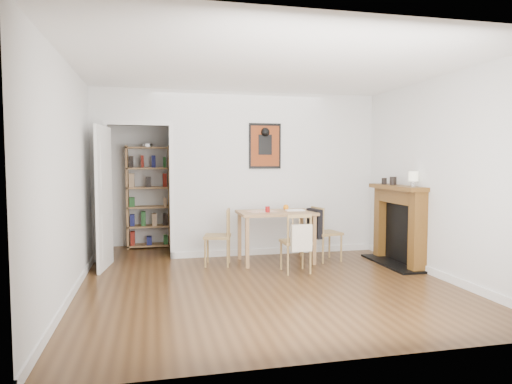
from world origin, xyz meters
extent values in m
plane|color=#4F3319|center=(0.00, 0.00, 0.00)|extent=(5.20, 5.20, 0.00)
plane|color=silver|center=(0.00, 2.60, 1.30)|extent=(4.50, 0.00, 4.50)
plane|color=silver|center=(0.00, -2.60, 1.30)|extent=(4.50, 0.00, 4.50)
plane|color=silver|center=(-2.25, 0.00, 1.30)|extent=(0.00, 5.20, 5.20)
plane|color=silver|center=(2.25, 0.00, 1.30)|extent=(0.00, 5.20, 5.20)
plane|color=white|center=(0.00, 0.00, 2.60)|extent=(5.20, 5.20, 0.00)
cube|color=silver|center=(0.57, 1.40, 1.30)|extent=(3.35, 0.10, 2.60)
cube|color=silver|center=(-2.12, 1.40, 1.30)|extent=(0.25, 0.10, 2.60)
cube|color=silver|center=(-1.55, 1.40, 2.33)|extent=(0.90, 0.10, 0.55)
cube|color=silver|center=(-2.03, 1.40, 1.02)|extent=(0.06, 0.14, 2.05)
cube|color=silver|center=(-1.07, 1.40, 1.02)|extent=(0.06, 0.14, 2.05)
cube|color=silver|center=(0.57, 1.34, 0.05)|extent=(3.35, 0.02, 0.10)
cube|color=silver|center=(-2.24, -0.60, 0.05)|extent=(0.02, 4.00, 0.10)
cube|color=silver|center=(2.24, -0.60, 0.05)|extent=(0.02, 4.00, 0.10)
cube|color=white|center=(-2.02, 0.93, 1.00)|extent=(0.15, 0.80, 2.00)
cube|color=black|center=(0.40, 1.33, 1.75)|extent=(0.52, 0.02, 0.72)
cube|color=maroon|center=(0.40, 1.32, 1.75)|extent=(0.46, 0.00, 0.64)
cube|color=#946845|center=(0.43, 0.78, 0.74)|extent=(1.12, 0.71, 0.04)
cube|color=#946845|center=(-0.07, 0.48, 0.36)|extent=(0.05, 0.05, 0.72)
cube|color=#946845|center=(0.93, 0.48, 0.36)|extent=(0.05, 0.05, 0.72)
cube|color=#946845|center=(-0.07, 1.07, 0.36)|extent=(0.05, 0.05, 0.72)
cube|color=#946845|center=(0.93, 1.07, 0.36)|extent=(0.05, 0.05, 0.72)
cube|color=black|center=(0.99, 0.65, 0.58)|extent=(0.16, 0.35, 0.43)
cube|color=beige|center=(0.53, -0.09, 0.51)|extent=(0.28, 0.10, 0.35)
cube|color=#946845|center=(-1.78, 2.40, 0.89)|extent=(0.04, 0.30, 1.78)
cube|color=#946845|center=(-1.07, 2.40, 0.89)|extent=(0.04, 0.30, 1.78)
cube|color=#946845|center=(-1.43, 2.40, 0.04)|extent=(0.75, 0.30, 0.03)
cube|color=#946845|center=(-1.43, 2.40, 0.71)|extent=(0.75, 0.30, 0.03)
cube|color=#946845|center=(-1.43, 2.40, 1.74)|extent=(0.75, 0.30, 0.03)
cube|color=maroon|center=(-1.43, 2.40, 0.89)|extent=(0.65, 0.24, 0.24)
cube|color=brown|center=(2.15, -0.24, 0.55)|extent=(0.20, 0.16, 1.10)
cube|color=brown|center=(2.15, 0.74, 0.55)|extent=(0.20, 0.16, 1.10)
cube|color=brown|center=(2.12, 0.25, 1.13)|extent=(0.30, 1.21, 0.06)
cube|color=brown|center=(2.15, 0.25, 1.00)|extent=(0.20, 0.85, 0.20)
cube|color=black|center=(2.21, 0.25, 0.45)|extent=(0.08, 0.81, 0.88)
cube|color=black|center=(2.09, 0.25, 0.01)|extent=(0.45, 1.25, 0.03)
cylinder|color=maroon|center=(0.28, 0.70, 0.81)|extent=(0.07, 0.07, 0.09)
sphere|color=orange|center=(0.63, 0.91, 0.81)|extent=(0.09, 0.09, 0.09)
cube|color=beige|center=(0.23, 0.83, 0.77)|extent=(0.49, 0.41, 0.00)
cube|color=white|center=(0.74, 0.83, 0.77)|extent=(0.29, 0.22, 0.01)
cylinder|color=silver|center=(2.14, -0.12, 1.20)|extent=(0.07, 0.07, 0.08)
cylinder|color=beige|center=(2.14, -0.12, 1.31)|extent=(0.14, 0.14, 0.14)
cylinder|color=black|center=(2.11, 0.37, 1.22)|extent=(0.10, 0.10, 0.12)
cylinder|color=black|center=(2.08, 0.57, 1.21)|extent=(0.08, 0.08, 0.10)
camera|label=1|loc=(-1.35, -5.74, 1.53)|focal=32.00mm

